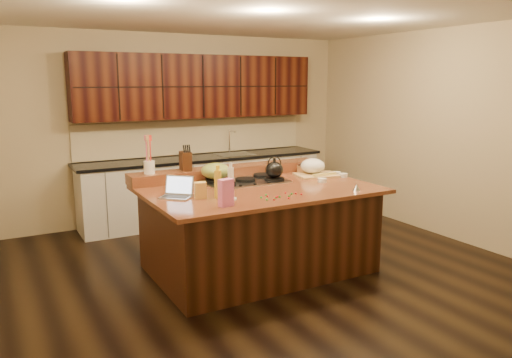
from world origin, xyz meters
TOP-DOWN VIEW (x-y plane):
  - room at (0.00, 0.00)m, footprint 5.52×5.02m
  - island at (0.00, 0.00)m, footprint 2.40×1.60m
  - back_ledge at (0.00, 0.70)m, footprint 2.40×0.30m
  - cooktop at (0.00, 0.30)m, footprint 0.92×0.52m
  - back_counter at (0.30, 2.23)m, footprint 3.70×0.66m
  - kettle at (0.30, 0.17)m, footprint 0.22×0.22m
  - green_bowl at (-0.30, 0.43)m, footprint 0.42×0.42m
  - laptop at (-0.91, -0.01)m, footprint 0.37×0.36m
  - oil_bottle at (-0.58, -0.24)m, footprint 0.09×0.09m
  - vinegar_bottle at (-0.35, -0.05)m, footprint 0.08×0.08m
  - wooden_tray at (0.91, 0.27)m, footprint 0.56×0.45m
  - ramekin_a at (0.75, -0.12)m, footprint 0.11×0.11m
  - ramekin_b at (1.15, 0.13)m, footprint 0.12×0.12m
  - ramekin_c at (1.15, 0.01)m, footprint 0.13×0.13m
  - strainer_bowl at (0.92, 0.43)m, footprint 0.32×0.32m
  - kitchen_timer at (0.81, -0.63)m, footprint 0.09×0.09m
  - pink_bag at (-0.65, -0.57)m, footprint 0.14×0.10m
  - candy_plate at (-0.53, -0.34)m, footprint 0.23×0.23m
  - package_box at (-0.74, -0.17)m, footprint 0.13×0.11m
  - utensil_crock at (-0.97, 0.70)m, footprint 0.16×0.16m
  - knife_block at (-0.55, 0.70)m, footprint 0.12×0.18m
  - gumdrop_0 at (-0.06, -0.50)m, footprint 0.02×0.02m
  - gumdrop_1 at (-0.23, -0.47)m, footprint 0.02×0.02m
  - gumdrop_2 at (-0.16, -0.60)m, footprint 0.02×0.02m
  - gumdrop_3 at (-0.14, -0.57)m, footprint 0.02×0.02m
  - gumdrop_4 at (0.20, -0.53)m, footprint 0.02×0.02m
  - gumdrop_5 at (0.12, -0.47)m, footprint 0.02×0.02m
  - gumdrop_6 at (0.16, -0.48)m, footprint 0.02×0.02m
  - gumdrop_7 at (-0.22, -0.57)m, footprint 0.02×0.02m
  - gumdrop_8 at (-0.01, -0.61)m, footprint 0.02×0.02m
  - gumdrop_9 at (0.04, -0.54)m, footprint 0.02×0.02m
  - gumdrop_10 at (0.09, -0.40)m, footprint 0.02×0.02m
  - gumdrop_11 at (-0.06, -0.52)m, footprint 0.02×0.02m
  - gumdrop_12 at (-0.09, -0.52)m, footprint 0.02×0.02m
  - gumdrop_13 at (-0.13, -0.40)m, footprint 0.02×0.02m
  - gumdrop_14 at (-0.14, -0.44)m, footprint 0.02×0.02m

SIDE VIEW (x-z plane):
  - island at x=0.00m, z-range 0.00..0.92m
  - candy_plate at x=-0.53m, z-range 0.92..0.93m
  - gumdrop_0 at x=-0.06m, z-range 0.92..0.94m
  - gumdrop_1 at x=-0.23m, z-range 0.92..0.94m
  - gumdrop_2 at x=-0.16m, z-range 0.92..0.94m
  - gumdrop_3 at x=-0.14m, z-range 0.92..0.94m
  - gumdrop_4 at x=0.20m, z-range 0.92..0.94m
  - gumdrop_5 at x=0.12m, z-range 0.92..0.94m
  - gumdrop_6 at x=0.16m, z-range 0.92..0.94m
  - gumdrop_7 at x=-0.22m, z-range 0.92..0.94m
  - gumdrop_8 at x=-0.01m, z-range 0.92..0.94m
  - gumdrop_9 at x=0.04m, z-range 0.92..0.94m
  - gumdrop_10 at x=0.09m, z-range 0.92..0.94m
  - gumdrop_11 at x=-0.06m, z-range 0.92..0.94m
  - gumdrop_12 at x=-0.09m, z-range 0.92..0.94m
  - gumdrop_13 at x=-0.13m, z-range 0.92..0.94m
  - gumdrop_14 at x=-0.14m, z-range 0.92..0.94m
  - cooktop at x=0.00m, z-range 0.91..0.96m
  - ramekin_a at x=0.75m, z-range 0.92..0.96m
  - ramekin_b at x=1.15m, z-range 0.92..0.96m
  - ramekin_c at x=1.15m, z-range 0.92..0.96m
  - kitchen_timer at x=0.81m, z-range 0.92..0.99m
  - strainer_bowl at x=0.92m, z-range 0.92..1.01m
  - laptop at x=-0.91m, z-range 0.87..1.07m
  - back_ledge at x=0.00m, z-range 0.92..1.04m
  - back_counter at x=0.30m, z-range -0.22..2.18m
  - package_box at x=-0.74m, z-range 0.92..1.08m
  - wooden_tray at x=0.91m, z-range 0.91..1.11m
  - pink_bag at x=-0.65m, z-range 0.92..1.17m
  - vinegar_bottle at x=-0.35m, z-range 0.92..1.17m
  - green_bowl at x=-0.30m, z-range 0.97..1.14m
  - oil_bottle at x=-0.58m, z-range 0.92..1.19m
  - kettle at x=0.30m, z-range 0.97..1.15m
  - utensil_crock at x=-0.97m, z-range 1.04..1.18m
  - knife_block at x=-0.55m, z-range 1.04..1.25m
  - room at x=0.00m, z-range -0.01..2.71m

